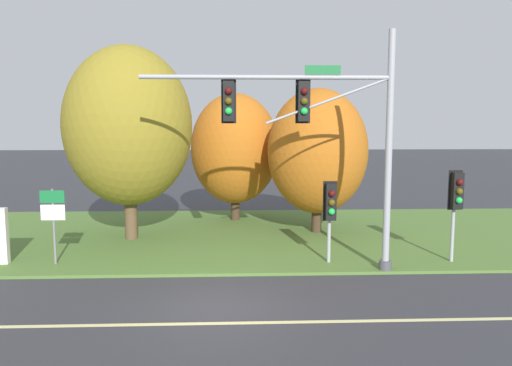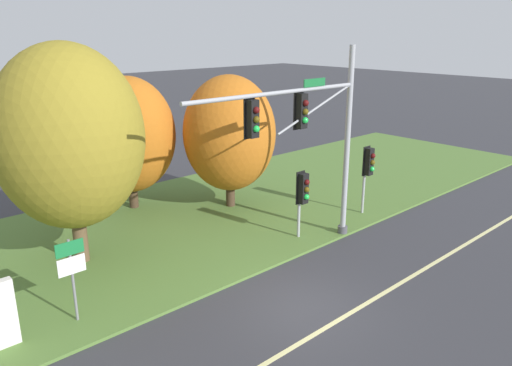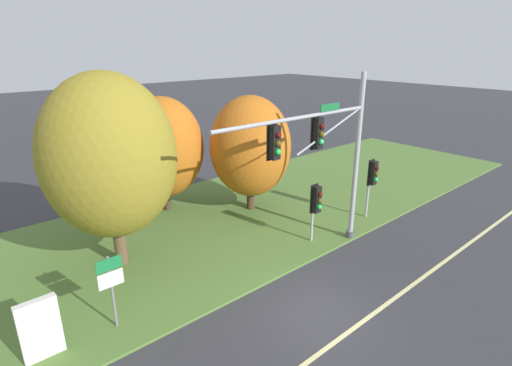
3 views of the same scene
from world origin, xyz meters
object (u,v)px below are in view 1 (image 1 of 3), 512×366
(pedestrian_signal_further_along, at_px, (456,196))
(tree_behind_signpost, at_px, (317,151))
(traffic_signal_mast, at_px, (323,126))
(route_sign_post, at_px, (53,214))
(pedestrian_signal_near_kerb, at_px, (330,206))
(tree_nearest_road, at_px, (128,126))
(tree_left_of_mast, at_px, (235,149))

(pedestrian_signal_further_along, distance_m, tree_behind_signpost, 6.44)
(tree_behind_signpost, bearing_deg, traffic_signal_mast, -97.92)
(route_sign_post, bearing_deg, pedestrian_signal_near_kerb, -2.06)
(pedestrian_signal_near_kerb, relative_size, pedestrian_signal_further_along, 0.89)
(pedestrian_signal_further_along, bearing_deg, traffic_signal_mast, -171.26)
(pedestrian_signal_further_along, height_order, route_sign_post, pedestrian_signal_further_along)
(tree_nearest_road, bearing_deg, tree_left_of_mast, 42.06)
(traffic_signal_mast, bearing_deg, pedestrian_signal_near_kerb, 60.74)
(pedestrian_signal_further_along, bearing_deg, tree_behind_signpost, 127.62)
(traffic_signal_mast, height_order, pedestrian_signal_near_kerb, traffic_signal_mast)
(pedestrian_signal_further_along, bearing_deg, route_sign_post, 178.28)
(route_sign_post, xyz_separation_m, tree_behind_signpost, (9.57, 4.61, 1.82))
(pedestrian_signal_near_kerb, bearing_deg, route_sign_post, 177.94)
(route_sign_post, relative_size, tree_nearest_road, 0.33)
(pedestrian_signal_further_along, bearing_deg, pedestrian_signal_near_kerb, 179.00)
(tree_nearest_road, height_order, tree_left_of_mast, tree_nearest_road)
(pedestrian_signal_further_along, bearing_deg, tree_left_of_mast, 132.98)
(pedestrian_signal_near_kerb, bearing_deg, pedestrian_signal_further_along, -1.00)
(route_sign_post, distance_m, tree_nearest_road, 5.01)
(pedestrian_signal_near_kerb, xyz_separation_m, route_sign_post, (-9.22, 0.33, -0.28))
(traffic_signal_mast, bearing_deg, tree_behind_signpost, 82.08)
(tree_left_of_mast, bearing_deg, tree_nearest_road, -137.94)
(pedestrian_signal_further_along, height_order, tree_behind_signpost, tree_behind_signpost)
(pedestrian_signal_further_along, xyz_separation_m, tree_nearest_road, (-11.65, 4.09, 2.30))
(pedestrian_signal_near_kerb, xyz_separation_m, tree_behind_signpost, (0.35, 4.94, 1.53))
(pedestrian_signal_further_along, relative_size, tree_nearest_road, 0.40)
(tree_nearest_road, xyz_separation_m, tree_left_of_mast, (4.26, 3.84, -1.10))
(traffic_signal_mast, height_order, pedestrian_signal_further_along, traffic_signal_mast)
(route_sign_post, height_order, tree_nearest_road, tree_nearest_road)
(pedestrian_signal_near_kerb, height_order, pedestrian_signal_further_along, pedestrian_signal_further_along)
(route_sign_post, relative_size, tree_left_of_mast, 0.41)
(pedestrian_signal_near_kerb, height_order, tree_nearest_road, tree_nearest_road)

